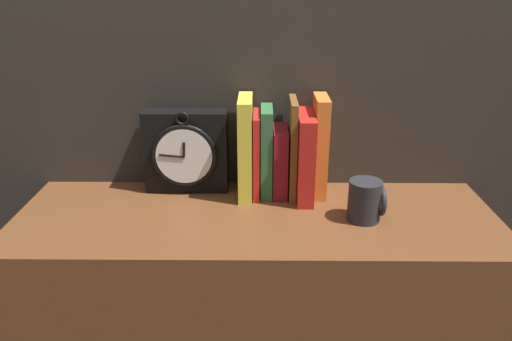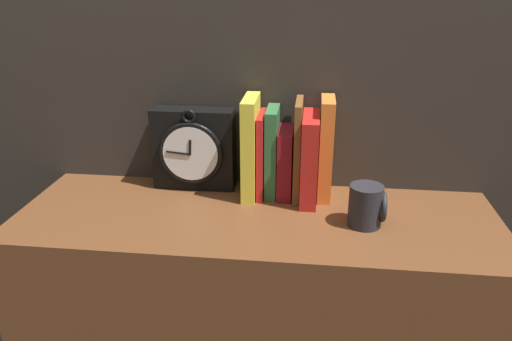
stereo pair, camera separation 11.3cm
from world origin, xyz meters
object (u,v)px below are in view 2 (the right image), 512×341
(book_slot4_brown, at_px, (298,150))
(book_slot6_orange, at_px, (326,149))
(clock, at_px, (194,149))
(book_slot0_yellow, at_px, (251,147))
(mug, at_px, (367,206))
(book_slot5_red, at_px, (310,158))
(book_slot2_green, at_px, (272,152))
(book_slot3_maroon, at_px, (285,163))
(book_slot1_red, at_px, (261,155))

(book_slot4_brown, height_order, book_slot6_orange, book_slot6_orange)
(clock, bearing_deg, book_slot0_yellow, -10.71)
(mug, bearing_deg, book_slot5_red, 136.30)
(clock, height_order, book_slot0_yellow, book_slot0_yellow)
(book_slot0_yellow, bearing_deg, book_slot5_red, -4.25)
(book_slot2_green, xyz_separation_m, book_slot3_maroon, (0.03, -0.00, -0.03))
(book_slot1_red, xyz_separation_m, book_slot3_maroon, (0.06, 0.00, -0.02))
(book_slot5_red, height_order, book_slot6_orange, book_slot6_orange)
(clock, height_order, book_slot4_brown, book_slot4_brown)
(book_slot0_yellow, distance_m, book_slot6_orange, 0.19)
(mug, bearing_deg, book_slot2_green, 146.81)
(book_slot2_green, relative_size, book_slot6_orange, 0.89)
(book_slot0_yellow, distance_m, mug, 0.32)
(book_slot4_brown, height_order, mug, book_slot4_brown)
(book_slot4_brown, bearing_deg, book_slot2_green, 173.37)
(book_slot1_red, height_order, book_slot3_maroon, book_slot1_red)
(book_slot1_red, relative_size, book_slot3_maroon, 1.22)
(book_slot2_green, bearing_deg, book_slot0_yellow, -168.15)
(book_slot1_red, distance_m, book_slot4_brown, 0.09)
(book_slot3_maroon, distance_m, mug, 0.25)
(book_slot1_red, relative_size, book_slot5_red, 0.98)
(book_slot3_maroon, bearing_deg, book_slot4_brown, -9.52)
(book_slot1_red, relative_size, mug, 2.22)
(book_slot2_green, xyz_separation_m, book_slot5_red, (0.09, -0.02, -0.00))
(book_slot1_red, height_order, book_slot5_red, book_slot5_red)
(book_slot1_red, bearing_deg, book_slot6_orange, 1.59)
(book_slot0_yellow, bearing_deg, book_slot6_orange, 3.32)
(book_slot2_green, height_order, book_slot5_red, book_slot2_green)
(book_slot3_maroon, xyz_separation_m, book_slot6_orange, (0.10, 0.00, 0.04))
(book_slot4_brown, bearing_deg, book_slot5_red, -25.73)
(book_slot0_yellow, distance_m, book_slot1_red, 0.03)
(clock, height_order, book_slot6_orange, book_slot6_orange)
(clock, distance_m, book_slot4_brown, 0.27)
(book_slot1_red, bearing_deg, book_slot2_green, 9.58)
(book_slot4_brown, bearing_deg, mug, -40.96)
(clock, xyz_separation_m, book_slot1_red, (0.18, -0.02, 0.00))
(book_slot2_green, height_order, book_slot3_maroon, book_slot2_green)
(book_slot1_red, bearing_deg, mug, -29.43)
(book_slot1_red, bearing_deg, book_slot5_red, -8.02)
(clock, relative_size, book_slot0_yellow, 0.87)
(book_slot5_red, relative_size, mug, 2.25)
(book_slot0_yellow, xyz_separation_m, mug, (0.28, -0.14, -0.08))
(book_slot1_red, height_order, mug, book_slot1_red)
(book_slot0_yellow, relative_size, book_slot1_red, 1.19)
(book_slot3_maroon, xyz_separation_m, mug, (0.19, -0.15, -0.04))
(book_slot2_green, bearing_deg, mug, -33.19)
(book_slot0_yellow, xyz_separation_m, book_slot6_orange, (0.19, 0.01, 0.00))
(mug, bearing_deg, book_slot6_orange, 122.31)
(clock, relative_size, mug, 2.30)
(book_slot1_red, relative_size, book_slot6_orange, 0.84)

